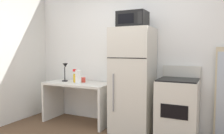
{
  "coord_description": "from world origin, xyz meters",
  "views": [
    {
      "loc": [
        1.27,
        -2.02,
        1.34
      ],
      "look_at": [
        -0.25,
        1.1,
        1.08
      ],
      "focal_mm": 34.84,
      "sensor_mm": 36.0,
      "label": 1
    }
  ],
  "objects_px": {
    "paper_towel_roll": "(78,77)",
    "microwave": "(133,20)",
    "desk_lamp": "(65,69)",
    "refrigerator": "(133,80)",
    "desk": "(78,94)",
    "spray_bottle": "(75,77)",
    "coffee_mug": "(83,80)",
    "oven_range": "(178,109)"
  },
  "relations": [
    {
      "from": "desk_lamp",
      "to": "paper_towel_roll",
      "type": "relative_size",
      "value": 1.47
    },
    {
      "from": "desk_lamp",
      "to": "refrigerator",
      "type": "xyz_separation_m",
      "value": [
        1.4,
        -0.01,
        -0.13
      ]
    },
    {
      "from": "paper_towel_roll",
      "to": "coffee_mug",
      "type": "relative_size",
      "value": 2.53
    },
    {
      "from": "desk_lamp",
      "to": "microwave",
      "type": "xyz_separation_m",
      "value": [
        1.4,
        -0.03,
        0.85
      ]
    },
    {
      "from": "paper_towel_roll",
      "to": "desk",
      "type": "bearing_deg",
      "value": 125.39
    },
    {
      "from": "desk",
      "to": "refrigerator",
      "type": "distance_m",
      "value": 1.13
    },
    {
      "from": "oven_range",
      "to": "desk_lamp",
      "type": "bearing_deg",
      "value": 179.61
    },
    {
      "from": "desk_lamp",
      "to": "paper_towel_roll",
      "type": "height_order",
      "value": "desk_lamp"
    },
    {
      "from": "paper_towel_roll",
      "to": "refrigerator",
      "type": "distance_m",
      "value": 1.01
    },
    {
      "from": "desk_lamp",
      "to": "refrigerator",
      "type": "height_order",
      "value": "refrigerator"
    },
    {
      "from": "coffee_mug",
      "to": "oven_range",
      "type": "distance_m",
      "value": 1.77
    },
    {
      "from": "spray_bottle",
      "to": "oven_range",
      "type": "relative_size",
      "value": 0.23
    },
    {
      "from": "coffee_mug",
      "to": "refrigerator",
      "type": "xyz_separation_m",
      "value": [
        1.01,
        -0.06,
        0.06
      ]
    },
    {
      "from": "refrigerator",
      "to": "desk",
      "type": "bearing_deg",
      "value": -179.52
    },
    {
      "from": "microwave",
      "to": "paper_towel_roll",
      "type": "bearing_deg",
      "value": -174.45
    },
    {
      "from": "paper_towel_roll",
      "to": "spray_bottle",
      "type": "bearing_deg",
      "value": 144.36
    },
    {
      "from": "paper_towel_roll",
      "to": "microwave",
      "type": "xyz_separation_m",
      "value": [
        1.0,
        0.1,
        0.97
      ]
    },
    {
      "from": "paper_towel_roll",
      "to": "spray_bottle",
      "type": "xyz_separation_m",
      "value": [
        -0.15,
        0.11,
        -0.02
      ]
    },
    {
      "from": "paper_towel_roll",
      "to": "microwave",
      "type": "height_order",
      "value": "microwave"
    },
    {
      "from": "paper_towel_roll",
      "to": "oven_range",
      "type": "xyz_separation_m",
      "value": [
        1.73,
        0.12,
        -0.4
      ]
    },
    {
      "from": "coffee_mug",
      "to": "microwave",
      "type": "distance_m",
      "value": 1.46
    },
    {
      "from": "desk",
      "to": "microwave",
      "type": "distance_m",
      "value": 1.7
    },
    {
      "from": "coffee_mug",
      "to": "refrigerator",
      "type": "relative_size",
      "value": 0.06
    },
    {
      "from": "desk",
      "to": "microwave",
      "type": "xyz_separation_m",
      "value": [
        1.08,
        -0.01,
        1.31
      ]
    },
    {
      "from": "microwave",
      "to": "oven_range",
      "type": "xyz_separation_m",
      "value": [
        0.73,
        0.02,
        -1.38
      ]
    },
    {
      "from": "desk_lamp",
      "to": "paper_towel_roll",
      "type": "bearing_deg",
      "value": -18.18
    },
    {
      "from": "microwave",
      "to": "oven_range",
      "type": "distance_m",
      "value": 1.56
    },
    {
      "from": "spray_bottle",
      "to": "refrigerator",
      "type": "height_order",
      "value": "refrigerator"
    },
    {
      "from": "desk",
      "to": "paper_towel_roll",
      "type": "xyz_separation_m",
      "value": [
        0.08,
        -0.11,
        0.34
      ]
    },
    {
      "from": "refrigerator",
      "to": "microwave",
      "type": "height_order",
      "value": "microwave"
    },
    {
      "from": "spray_bottle",
      "to": "microwave",
      "type": "relative_size",
      "value": 0.54
    },
    {
      "from": "refrigerator",
      "to": "oven_range",
      "type": "xyz_separation_m",
      "value": [
        0.73,
        -0.0,
        -0.39
      ]
    },
    {
      "from": "desk",
      "to": "oven_range",
      "type": "bearing_deg",
      "value": 0.18
    },
    {
      "from": "paper_towel_roll",
      "to": "spray_bottle",
      "type": "relative_size",
      "value": 0.96
    },
    {
      "from": "coffee_mug",
      "to": "oven_range",
      "type": "relative_size",
      "value": 0.09
    },
    {
      "from": "desk_lamp",
      "to": "spray_bottle",
      "type": "xyz_separation_m",
      "value": [
        0.24,
        -0.02,
        -0.14
      ]
    },
    {
      "from": "refrigerator",
      "to": "microwave",
      "type": "bearing_deg",
      "value": -89.67
    },
    {
      "from": "desk_lamp",
      "to": "spray_bottle",
      "type": "relative_size",
      "value": 1.42
    },
    {
      "from": "desk",
      "to": "desk_lamp",
      "type": "height_order",
      "value": "desk_lamp"
    },
    {
      "from": "desk",
      "to": "spray_bottle",
      "type": "height_order",
      "value": "spray_bottle"
    },
    {
      "from": "paper_towel_roll",
      "to": "coffee_mug",
      "type": "distance_m",
      "value": 0.19
    },
    {
      "from": "refrigerator",
      "to": "microwave",
      "type": "xyz_separation_m",
      "value": [
        0.0,
        -0.02,
        0.99
      ]
    }
  ]
}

